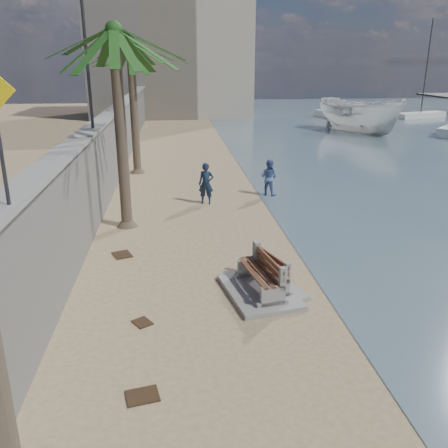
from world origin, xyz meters
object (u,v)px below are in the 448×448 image
palm_back (130,45)px  yacht_far (342,116)px  boat_cruiser (360,114)px  palm_mid (114,32)px  person_a (206,181)px  sailboat_west (420,115)px  bench_near (260,279)px  person_b (269,175)px  bench_far (263,274)px

palm_back → yacht_far: palm_back is taller
boat_cruiser → palm_mid: bearing=-153.2°
palm_mid → person_a: size_ratio=3.79×
boat_cruiser → yacht_far: size_ratio=0.55×
sailboat_west → bench_near: bearing=-122.4°
person_b → sailboat_west: sailboat_west is taller
person_b → sailboat_west: 39.04m
person_b → bench_far: bearing=113.7°
palm_back → boat_cruiser: size_ratio=1.89×
yacht_far → palm_mid: bearing=130.5°
bench_far → person_a: size_ratio=1.31×
person_a → sailboat_west: (26.87, 32.13, -0.71)m
bench_near → bench_far: (0.14, 0.32, -0.02)m
palm_mid → boat_cruiser: (18.56, 23.95, -5.33)m
palm_mid → person_a: bearing=40.3°
boat_cruiser → bench_near: bearing=-141.1°
bench_near → boat_cruiser: (14.45, 30.10, 1.23)m
palm_back → sailboat_west: (30.36, 25.43, -6.53)m
bench_near → yacht_far: size_ratio=0.37×
person_a → bench_far: bearing=-72.5°
boat_cruiser → yacht_far: boat_cruiser is taller
palm_back → palm_mid: bearing=-88.7°
palm_mid → person_b: (6.35, 3.97, -6.06)m
palm_mid → person_b: 9.64m
boat_cruiser → sailboat_west: sailboat_west is taller
bench_near → palm_mid: palm_mid is taller
person_a → person_b: size_ratio=1.11×
person_a → boat_cruiser: 26.11m
boat_cruiser → yacht_far: 10.66m
person_b → boat_cruiser: size_ratio=0.46×
palm_mid → palm_back: palm_mid is taller
bench_far → yacht_far: yacht_far is taller
palm_back → person_a: (3.49, -6.70, -5.82)m
bench_far → sailboat_west: bearing=57.6°
bench_near → sailboat_west: bearing=57.6°
yacht_far → person_b: bearing=136.3°
palm_mid → yacht_far: palm_mid is taller
person_b → boat_cruiser: (12.20, 19.98, 0.73)m
bench_near → yacht_far: yacht_far is taller
bench_far → boat_cruiser: boat_cruiser is taller
bench_near → person_b: bearing=77.5°
person_a → bench_near: bearing=-73.6°
palm_mid → person_b: bearing=32.0°
yacht_far → palm_back: bearing=121.5°
bench_near → person_b: size_ratio=1.46×
bench_near → person_a: bearing=95.3°
yacht_far → sailboat_west: size_ratio=0.71×
bench_near → palm_mid: bearing=123.7°
palm_mid → palm_back: (-0.21, 9.48, -0.13)m
palm_mid → bench_near: bearing=-56.3°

